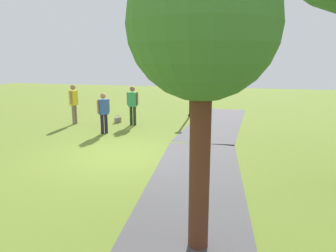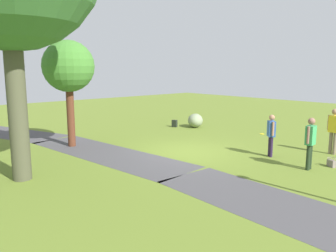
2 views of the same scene
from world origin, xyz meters
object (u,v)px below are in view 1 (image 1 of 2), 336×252
Objects in this scene: woman_with_handbag at (133,103)px; handbag_on_grass at (118,120)px; young_tree_near_path at (203,28)px; passerby_on_path at (104,111)px; lamp_post at (191,78)px; man_near_boulder at (74,101)px.

handbag_on_grass is at bearing -112.39° from woman_with_handbag.
young_tree_near_path reaches higher than handbag_on_grass.
passerby_on_path is 2.31m from handbag_on_grass.
young_tree_near_path is at bearing 26.61° from woman_with_handbag.
handbag_on_grass is at bearing -149.85° from young_tree_near_path.
handbag_on_grass is (-2.14, -0.33, -0.79)m from passerby_on_path.
passerby_on_path is at bearing -17.39° from woman_with_handbag.
young_tree_near_path reaches higher than lamp_post.
woman_with_handbag is at bearing -153.39° from young_tree_near_path.
lamp_post is 1.95× the size of passerby_on_path.
young_tree_near_path reaches higher than passerby_on_path.
lamp_post is 3.63m from woman_with_handbag.
young_tree_near_path is 2.79× the size of passerby_on_path.
lamp_post is at bearing 123.54° from man_near_boulder.
young_tree_near_path is at bearing 40.55° from man_near_boulder.
man_near_boulder is at bearing -68.07° from handbag_on_grass.
passerby_on_path is (1.78, -0.56, -0.08)m from woman_with_handbag.
man_near_boulder is 2.57m from passerby_on_path.
passerby_on_path is (1.42, 2.14, -0.12)m from man_near_boulder.
passerby_on_path is (-6.69, -4.80, -2.43)m from young_tree_near_path.
woman_with_handbag is at bearing 67.61° from handbag_on_grass.
lamp_post reaches higher than passerby_on_path.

